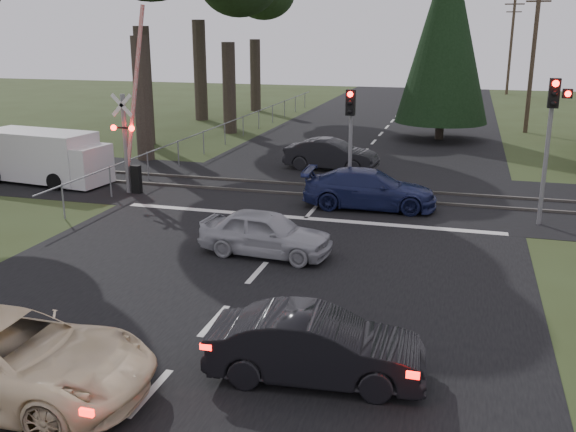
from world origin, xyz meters
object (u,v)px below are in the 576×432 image
(dark_hatchback, at_px, (316,347))
(dark_car_far, at_px, (331,155))
(traffic_signal_right, at_px, (552,124))
(cream_coupe, at_px, (5,358))
(crossing_signal, at_px, (131,141))
(utility_pole_far, at_px, (511,44))
(silver_car, at_px, (266,233))
(utility_pole_mid, at_px, (533,54))
(traffic_signal_center, at_px, (350,126))
(blue_sedan, at_px, (370,189))
(white_van, at_px, (47,157))

(dark_hatchback, bearing_deg, dark_car_far, 5.92)
(traffic_signal_right, relative_size, cream_coupe, 0.90)
(crossing_signal, height_order, utility_pole_far, utility_pole_far)
(traffic_signal_right, bearing_deg, silver_car, -146.83)
(traffic_signal_right, bearing_deg, cream_coupe, -126.85)
(utility_pole_mid, xyz_separation_m, cream_coupe, (-10.83, -33.70, -4.00))
(dark_hatchback, distance_m, dark_car_far, 18.16)
(utility_pole_mid, height_order, dark_hatchback, utility_pole_mid)
(traffic_signal_center, distance_m, silver_car, 6.74)
(utility_pole_far, relative_size, silver_car, 2.40)
(utility_pole_far, bearing_deg, traffic_signal_right, -91.20)
(crossing_signal, xyz_separation_m, blue_sedan, (9.12, 0.36, -1.37))
(crossing_signal, height_order, traffic_signal_center, crossing_signal)
(traffic_signal_right, height_order, dark_car_far, traffic_signal_right)
(utility_pole_far, distance_m, dark_car_far, 40.22)
(utility_pole_far, bearing_deg, dark_hatchback, -95.85)
(traffic_signal_right, xyz_separation_m, dark_car_far, (-8.34, 6.60, -2.63))
(blue_sedan, height_order, white_van, white_van)
(crossing_signal, bearing_deg, silver_car, -37.24)
(traffic_signal_right, relative_size, utility_pole_far, 0.52)
(dark_hatchback, relative_size, dark_car_far, 0.94)
(traffic_signal_right, height_order, cream_coupe, traffic_signal_right)
(utility_pole_far, bearing_deg, dark_car_far, -103.43)
(utility_pole_far, height_order, dark_hatchback, utility_pole_far)
(crossing_signal, distance_m, traffic_signal_center, 8.36)
(dark_hatchback, relative_size, white_van, 0.70)
(blue_sedan, bearing_deg, white_van, 85.84)
(blue_sedan, bearing_deg, traffic_signal_center, 54.97)
(dark_car_far, bearing_deg, traffic_signal_right, -124.08)
(crossing_signal, relative_size, dark_hatchback, 1.78)
(dark_car_far, bearing_deg, silver_car, -172.79)
(dark_car_far, xyz_separation_m, white_van, (-10.73, -5.63, 0.38))
(dark_hatchback, bearing_deg, traffic_signal_center, 2.60)
(utility_pole_far, bearing_deg, traffic_signal_center, -99.60)
(dark_car_far, relative_size, white_van, 0.75)
(traffic_signal_right, height_order, utility_pole_far, utility_pole_far)
(utility_pole_far, distance_m, dark_hatchback, 57.19)
(traffic_signal_right, relative_size, silver_car, 1.25)
(dark_hatchback, bearing_deg, utility_pole_mid, -15.51)
(crossing_signal, bearing_deg, utility_pole_mid, 52.03)
(dark_hatchback, bearing_deg, blue_sedan, -1.11)
(dark_hatchback, xyz_separation_m, blue_sedan, (-0.84, 11.89, 0.04))
(cream_coupe, bearing_deg, crossing_signal, 18.43)
(utility_pole_mid, bearing_deg, white_van, -135.69)
(traffic_signal_right, relative_size, traffic_signal_center, 1.15)
(dark_hatchback, distance_m, white_van, 18.73)
(crossing_signal, xyz_separation_m, utility_pole_mid, (15.77, 20.21, 2.67))
(cream_coupe, height_order, dark_hatchback, cream_coupe)
(crossing_signal, distance_m, dark_hatchback, 15.30)
(crossing_signal, xyz_separation_m, utility_pole_far, (15.77, 45.21, 2.67))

